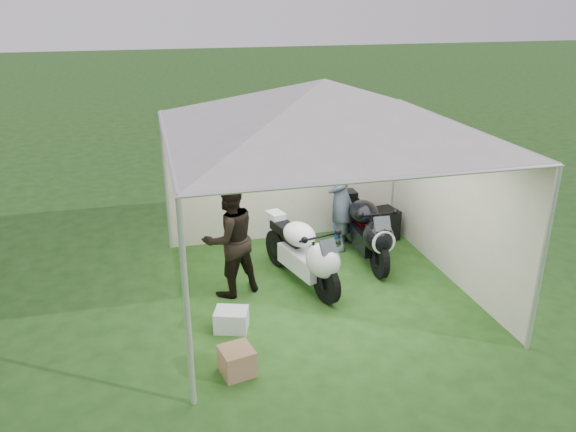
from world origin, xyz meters
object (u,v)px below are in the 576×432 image
(motorcycle_black, at_px, (367,229))
(person_dark_jacket, at_px, (230,239))
(paddock_stand, at_px, (347,230))
(crate_0, at_px, (231,320))
(person_blue_jacket, at_px, (341,197))
(crate_1, at_px, (237,361))
(canopy_tent, at_px, (323,112))
(motorcycle_white, at_px, (305,252))
(equipment_box, at_px, (381,224))

(motorcycle_black, xyz_separation_m, person_dark_jacket, (-2.25, -0.51, 0.29))
(paddock_stand, relative_size, crate_0, 1.03)
(person_dark_jacket, height_order, person_blue_jacket, person_blue_jacket)
(motorcycle_black, relative_size, crate_1, 5.62)
(canopy_tent, xyz_separation_m, motorcycle_white, (-0.18, 0.16, -2.04))
(person_blue_jacket, height_order, crate_0, person_blue_jacket)
(person_dark_jacket, distance_m, crate_0, 1.19)
(motorcycle_white, bearing_deg, paddock_stand, 34.89)
(person_blue_jacket, distance_m, crate_1, 3.74)
(motorcycle_black, relative_size, crate_0, 4.81)
(paddock_stand, xyz_separation_m, person_blue_jacket, (-0.26, -0.35, 0.75))
(motorcycle_white, height_order, person_blue_jacket, person_blue_jacket)
(equipment_box, bearing_deg, motorcycle_white, -143.58)
(crate_1, bearing_deg, motorcycle_white, 54.27)
(canopy_tent, bearing_deg, motorcycle_black, 35.71)
(motorcycle_white, relative_size, motorcycle_black, 0.95)
(paddock_stand, distance_m, equipment_box, 0.59)
(motorcycle_white, xyz_separation_m, paddock_stand, (1.20, 1.46, -0.37))
(motorcycle_black, relative_size, paddock_stand, 4.68)
(motorcycle_black, bearing_deg, person_dark_jacket, -165.82)
(motorcycle_white, height_order, crate_0, motorcycle_white)
(motorcycle_black, bearing_deg, paddock_stand, 90.00)
(equipment_box, bearing_deg, crate_1, -134.57)
(person_dark_jacket, relative_size, crate_1, 4.75)
(paddock_stand, bearing_deg, motorcycle_white, -129.33)
(paddock_stand, relative_size, crate_1, 1.20)
(motorcycle_white, height_order, crate_1, motorcycle_white)
(motorcycle_white, relative_size, person_dark_jacket, 1.13)
(person_blue_jacket, bearing_deg, crate_1, -23.93)
(canopy_tent, distance_m, motorcycle_black, 2.37)
(motorcycle_black, xyz_separation_m, equipment_box, (0.57, 0.73, -0.28))
(paddock_stand, bearing_deg, crate_1, -127.39)
(equipment_box, bearing_deg, motorcycle_black, -128.10)
(canopy_tent, xyz_separation_m, crate_1, (-1.47, -1.64, -2.42))
(canopy_tent, xyz_separation_m, equipment_box, (1.57, 1.45, -2.31))
(crate_1, bearing_deg, canopy_tent, 48.10)
(crate_0, xyz_separation_m, crate_1, (-0.08, -0.90, 0.02))
(crate_0, relative_size, crate_1, 1.17)
(person_dark_jacket, distance_m, person_blue_jacket, 2.27)
(paddock_stand, distance_m, crate_0, 3.38)
(person_dark_jacket, bearing_deg, motorcycle_white, 156.51)
(canopy_tent, distance_m, person_dark_jacket, 2.15)
(person_dark_jacket, xyz_separation_m, person_blue_jacket, (2.00, 1.06, 0.07))
(person_dark_jacket, bearing_deg, crate_0, 60.10)
(crate_0, bearing_deg, crate_1, -94.91)
(canopy_tent, xyz_separation_m, crate_0, (-1.40, -0.74, -2.44))
(person_dark_jacket, bearing_deg, person_blue_jacket, -173.11)
(motorcycle_black, distance_m, equipment_box, 0.97)
(motorcycle_white, bearing_deg, person_dark_jacket, 161.75)
(person_dark_jacket, distance_m, equipment_box, 3.14)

